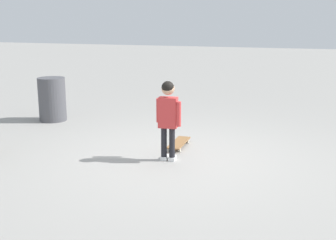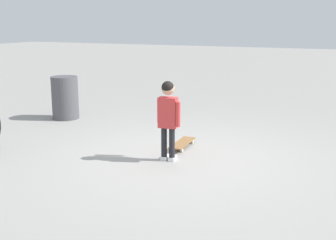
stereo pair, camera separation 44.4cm
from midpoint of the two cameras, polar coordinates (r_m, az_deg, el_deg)
name	(u,v)px [view 1 (the left image)]	position (r m, az deg, el deg)	size (l,w,h in m)	color
ground_plane	(182,159)	(5.76, -0.32, -5.25)	(50.00, 50.00, 0.00)	gray
child_person	(168,112)	(5.54, -2.29, 1.05)	(0.38, 0.20, 1.06)	black
skateboard	(179,143)	(6.29, -0.57, -3.09)	(0.23, 0.67, 0.07)	olive
trash_bin	(52,99)	(8.23, -16.65, 2.65)	(0.49, 0.49, 0.80)	#4C4C51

